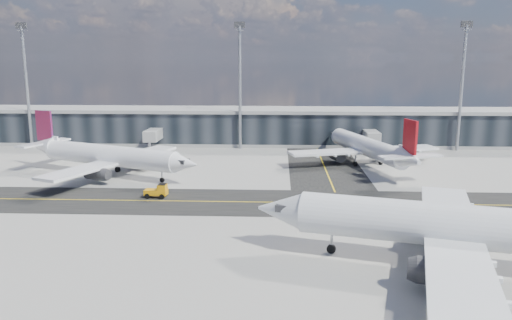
# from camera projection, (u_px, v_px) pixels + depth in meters

# --- Properties ---
(ground) EXTENTS (300.00, 300.00, 0.00)m
(ground) POSITION_uv_depth(u_px,v_px,m) (214.00, 210.00, 70.15)
(ground) COLOR gray
(ground) RESTS_ON ground
(taxiway_lanes) EXTENTS (180.00, 63.00, 0.03)m
(taxiway_lanes) POSITION_uv_depth(u_px,v_px,m) (247.00, 190.00, 80.48)
(taxiway_lanes) COLOR black
(taxiway_lanes) RESTS_ON ground
(terminal_concourse) EXTENTS (152.00, 19.80, 8.80)m
(terminal_concourse) POSITION_uv_depth(u_px,v_px,m) (243.00, 127.00, 123.08)
(terminal_concourse) COLOR black
(terminal_concourse) RESTS_ON ground
(floodlight_masts) EXTENTS (102.50, 0.70, 28.90)m
(floodlight_masts) POSITION_uv_depth(u_px,v_px,m) (240.00, 82.00, 113.98)
(floodlight_masts) COLOR gray
(floodlight_masts) RESTS_ON ground
(airliner_af) EXTENTS (35.97, 31.09, 11.13)m
(airliner_af) POSITION_uv_depth(u_px,v_px,m) (108.00, 156.00, 89.76)
(airliner_af) COLOR white
(airliner_af) RESTS_ON ground
(airliner_redtail) EXTENTS (31.04, 36.02, 10.87)m
(airliner_redtail) POSITION_uv_depth(u_px,v_px,m) (368.00, 147.00, 98.47)
(airliner_redtail) COLOR white
(airliner_redtail) RESTS_ON ground
(airliner_near) EXTENTS (43.97, 37.83, 13.18)m
(airliner_near) POSITION_uv_depth(u_px,v_px,m) (473.00, 228.00, 49.54)
(airliner_near) COLOR silver
(airliner_near) RESTS_ON ground
(baggage_tug) EXTENTS (3.54, 2.00, 2.14)m
(baggage_tug) POSITION_uv_depth(u_px,v_px,m) (158.00, 191.00, 75.95)
(baggage_tug) COLOR orange
(baggage_tug) RESTS_ON ground
(service_van) EXTENTS (3.63, 5.20, 1.32)m
(service_van) POSITION_uv_depth(u_px,v_px,m) (359.00, 150.00, 111.87)
(service_van) COLOR white
(service_van) RESTS_ON ground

